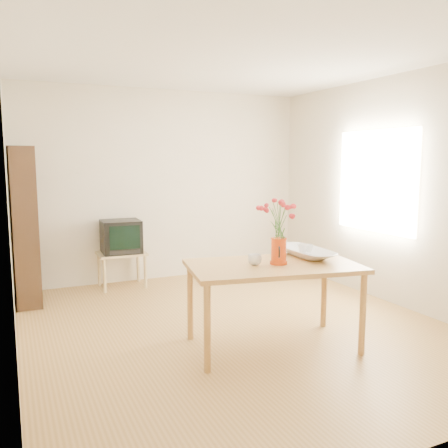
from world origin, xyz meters
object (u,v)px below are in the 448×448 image
mug (255,260)px  television (121,236)px  table (273,273)px  pitcher (278,252)px  bowl (306,233)px

mug → television: television is taller
table → mug: (-0.17, 0.04, 0.12)m
table → pitcher: 0.19m
table → bowl: bowl is taller
bowl → television: (-1.22, 2.40, -0.30)m
mug → table: bearing=137.0°
pitcher → bowl: 0.45m
table → pitcher: (0.04, -0.01, 0.18)m
pitcher → bowl: bowl is taller
table → mug: mug is taller
mug → television: 2.59m
pitcher → bowl: (0.40, 0.16, 0.12)m
table → mug: bearing=178.0°
television → pitcher: bearing=-69.7°
mug → bowl: (0.61, 0.12, 0.18)m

